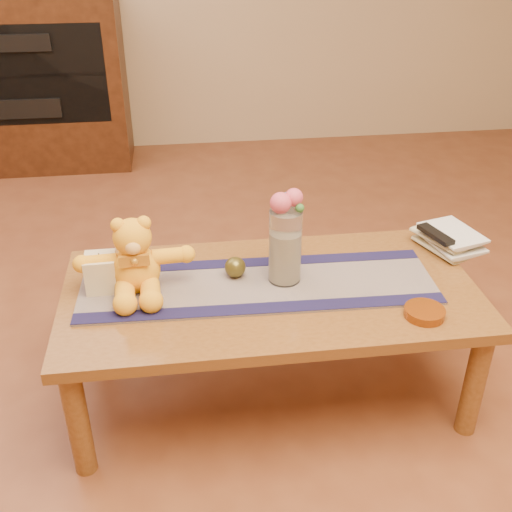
{
  "coord_description": "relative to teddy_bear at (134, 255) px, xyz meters",
  "views": [
    {
      "loc": [
        -0.28,
        -1.72,
        1.58
      ],
      "look_at": [
        -0.05,
        0.0,
        0.58
      ],
      "focal_mm": 43.06,
      "sensor_mm": 36.0,
      "label": 1
    }
  ],
  "objects": [
    {
      "name": "book_top",
      "position": [
        1.08,
        0.1,
        -0.06
      ],
      "size": [
        0.22,
        0.26,
        0.02
      ],
      "primitive_type": "imported",
      "rotation": [
        0.0,
        0.0,
        0.26
      ],
      "color": "beige",
      "rests_on": "book_upper"
    },
    {
      "name": "rose_left",
      "position": [
        0.48,
        -0.03,
        0.17
      ],
      "size": [
        0.07,
        0.07,
        0.07
      ],
      "primitive_type": "sphere",
      "color": "#C6455D",
      "rests_on": "glass_vase"
    },
    {
      "name": "blue_flower_back",
      "position": [
        0.51,
        0.02,
        0.16
      ],
      "size": [
        0.04,
        0.04,
        0.04
      ],
      "primitive_type": "sphere",
      "color": "#5474B7",
      "rests_on": "glass_vase"
    },
    {
      "name": "persian_runner",
      "position": [
        0.41,
        -0.04,
        -0.13
      ],
      "size": [
        1.21,
        0.39,
        0.01
      ],
      "primitive_type": "cube",
      "rotation": [
        0.0,
        0.0,
        -0.03
      ],
      "color": "#171842",
      "rests_on": "coffee_table_top"
    },
    {
      "name": "table_leg_fr",
      "position": [
        1.08,
        -0.35,
        -0.38
      ],
      "size": [
        0.07,
        0.07,
        0.41
      ],
      "primitive_type": "cylinder",
      "color": "brown",
      "rests_on": "floor"
    },
    {
      "name": "table_leg_bl",
      "position": [
        -0.2,
        0.23,
        -0.38
      ],
      "size": [
        0.07,
        0.07,
        0.41
      ],
      "primitive_type": "cylinder",
      "color": "brown",
      "rests_on": "floor"
    },
    {
      "name": "book_lower",
      "position": [
        1.08,
        0.1,
        -0.1
      ],
      "size": [
        0.21,
        0.25,
        0.02
      ],
      "primitive_type": "imported",
      "rotation": [
        0.0,
        0.0,
        0.22
      ],
      "color": "beige",
      "rests_on": "book_bottom"
    },
    {
      "name": "amber_dish",
      "position": [
        0.9,
        -0.28,
        -0.12
      ],
      "size": [
        0.17,
        0.17,
        0.03
      ],
      "primitive_type": "cylinder",
      "rotation": [
        0.0,
        0.0,
        -0.38
      ],
      "color": "#BF5914",
      "rests_on": "coffee_table_top"
    },
    {
      "name": "glass_vase",
      "position": [
        0.5,
        -0.02,
        0.01
      ],
      "size": [
        0.11,
        0.11,
        0.26
      ],
      "primitive_type": "cylinder",
      "color": "silver",
      "rests_on": "persian_runner"
    },
    {
      "name": "stereo_upper",
      "position": [
        -0.76,
        2.29,
        0.28
      ],
      "size": [
        0.42,
        0.28,
        0.1
      ],
      "primitive_type": "cube",
      "color": "black",
      "rests_on": "media_cabinet"
    },
    {
      "name": "book_bottom",
      "position": [
        1.07,
        0.1,
        -0.12
      ],
      "size": [
        0.23,
        0.27,
        0.02
      ],
      "primitive_type": "imported",
      "rotation": [
        0.0,
        0.0,
        0.36
      ],
      "color": "beige",
      "rests_on": "coffee_table_top"
    },
    {
      "name": "media_cabinet",
      "position": [
        -0.76,
        2.42,
        -0.03
      ],
      "size": [
        1.2,
        0.5,
        1.1
      ],
      "primitive_type": "cube",
      "color": "black",
      "rests_on": "floor"
    },
    {
      "name": "runner_border_near",
      "position": [
        0.4,
        -0.18,
        -0.12
      ],
      "size": [
        1.2,
        0.1,
        0.0
      ],
      "primitive_type": "cube",
      "rotation": [
        0.0,
        0.0,
        -0.03
      ],
      "color": "#151237",
      "rests_on": "persian_runner"
    },
    {
      "name": "potpourri_fill",
      "position": [
        0.5,
        -0.02,
        -0.03
      ],
      "size": [
        0.09,
        0.09,
        0.18
      ],
      "primitive_type": "cylinder",
      "color": "beige",
      "rests_on": "glass_vase"
    },
    {
      "name": "table_leg_br",
      "position": [
        1.08,
        0.23,
        -0.38
      ],
      "size": [
        0.07,
        0.07,
        0.41
      ],
      "primitive_type": "cylinder",
      "color": "brown",
      "rests_on": "floor"
    },
    {
      "name": "bronze_ball",
      "position": [
        0.33,
        0.02,
        -0.09
      ],
      "size": [
        0.09,
        0.09,
        0.07
      ],
      "primitive_type": "sphere",
      "rotation": [
        0.0,
        0.0,
        -0.21
      ],
      "color": "#4D4519",
      "rests_on": "persian_runner"
    },
    {
      "name": "table_leg_fl",
      "position": [
        -0.2,
        -0.35,
        -0.38
      ],
      "size": [
        0.07,
        0.07,
        0.41
      ],
      "primitive_type": "cylinder",
      "color": "brown",
      "rests_on": "floor"
    },
    {
      "name": "cabinet_cavity",
      "position": [
        -0.76,
        2.19,
        0.08
      ],
      "size": [
        1.02,
        0.03,
        0.61
      ],
      "primitive_type": "cube",
      "color": "black",
      "rests_on": "media_cabinet"
    },
    {
      "name": "floor",
      "position": [
        0.44,
        -0.06,
        -0.58
      ],
      "size": [
        5.5,
        5.5,
        0.0
      ],
      "primitive_type": "plane",
      "color": "brown",
      "rests_on": "ground"
    },
    {
      "name": "runner_border_far",
      "position": [
        0.41,
        0.11,
        -0.12
      ],
      "size": [
        1.2,
        0.1,
        0.0
      ],
      "primitive_type": "cube",
      "rotation": [
        0.0,
        0.0,
        -0.03
      ],
      "color": "#151237",
      "rests_on": "persian_runner"
    },
    {
      "name": "stereo_lower",
      "position": [
        -0.76,
        2.29,
        -0.12
      ],
      "size": [
        0.42,
        0.28,
        0.12
      ],
      "primitive_type": "cube",
      "color": "black",
      "rests_on": "media_cabinet"
    },
    {
      "name": "rose_right",
      "position": [
        0.52,
        -0.01,
        0.18
      ],
      "size": [
        0.06,
        0.06,
        0.06
      ],
      "primitive_type": "sphere",
      "color": "#C6455D",
      "rests_on": "glass_vase"
    },
    {
      "name": "book_upper",
      "position": [
        1.07,
        0.1,
        -0.08
      ],
      "size": [
        0.24,
        0.27,
        0.02
      ],
      "primitive_type": "imported",
      "rotation": [
        0.0,
        0.0,
        0.41
      ],
      "color": "beige",
      "rests_on": "book_lower"
    },
    {
      "name": "teddy_bear",
      "position": [
        0.0,
        0.0,
        0.0
      ],
      "size": [
        0.38,
        0.32,
        0.25
      ],
      "primitive_type": null,
      "rotation": [
        0.0,
        0.0,
        0.06
      ],
      "color": "#F7A91F",
      "rests_on": "persian_runner"
    },
    {
      "name": "pillar_candle",
      "position": [
        -0.11,
        0.01,
        -0.06
      ],
      "size": [
        0.1,
        0.1,
        0.12
      ],
      "primitive_type": "cube",
      "rotation": [
        0.0,
        0.0,
        0.01
      ],
      "color": "beige",
      "rests_on": "persian_runner"
    },
    {
      "name": "cabinet_shelf",
      "position": [
        -0.76,
        2.27,
        0.08
      ],
      "size": [
        1.02,
        0.2,
        0.02
      ],
      "primitive_type": "cube",
      "color": "black",
      "rests_on": "media_cabinet"
    },
    {
      "name": "blue_flower_side",
      "position": [
        0.47,
        0.0,
        0.16
      ],
      "size": [
        0.04,
        0.04,
        0.04
      ],
      "primitive_type": "sphere",
      "color": "#5474B7",
      "rests_on": "glass_vase"
    },
    {
      "name": "candle_wick",
      "position": [
        -0.11,
        0.01,
        0.0
      ],
      "size": [
        0.0,
        0.0,
        0.01
      ],
      "primitive_type": "cylinder",
      "rotation": [
        0.0,
        0.0,
        0.01
      ],
      "color": "black",
      "rests_on": "pillar_candle"
    },
    {
      "name": "leaf_sprig",
      "position": [
        0.54,
        -0.04,
        0.15
      ],
      "size": [
        0.03,
        0.03,
        0.03
      ],
      "primitive_type": "sphere",
      "color": "#33662D",
      "rests_on": "glass_vase"
    },
    {
      "name": "tv_remote",
      "position": [
        1.08,
        0.09,
        -0.05
      ],
      "size": [
        0.09,
        0.17,
        0.02
      ],
      "primitive_type": "cube",
      "rotation": [
        0.0,
        0.0,
        0.31
      ],
      "color": "black",
      "rests_on": "book_top"
    },
    {
      "name": "coffee_table_top",
      "position": [
        0.44,
        -0.06,
        -0.15
      ],
      "size": [
        1.4,
        0.7,
        0.04
      ],
      "primitive_type": "cube",
      "color": "brown",
      "rests_on": "floor"
    }
  ]
}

